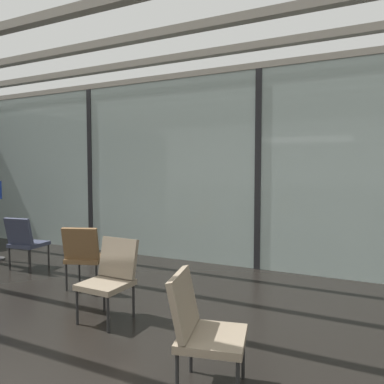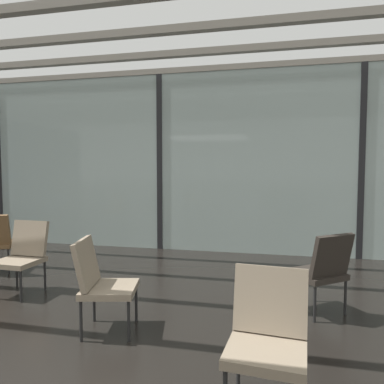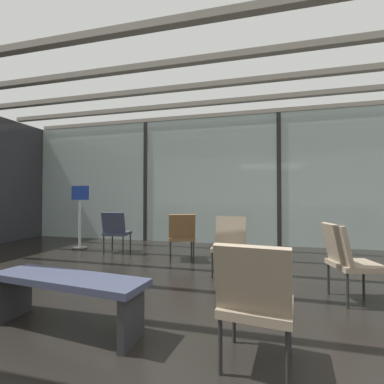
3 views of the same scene
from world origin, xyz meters
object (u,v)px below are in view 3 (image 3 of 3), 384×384
at_px(lounge_chair_2, 348,257).
at_px(lounge_chair_6, 255,297).
at_px(waiting_bench, 67,288).
at_px(info_sign, 80,219).
at_px(parked_airplane, 265,175).
at_px(lounge_chair_4, 116,229).
at_px(lounge_chair_3, 182,234).
at_px(lounge_chair_1, 230,241).

xyz_separation_m(lounge_chair_2, lounge_chair_6, (-1.00, -1.51, 0.00)).
height_order(waiting_bench, info_sign, info_sign).
height_order(parked_airplane, lounge_chair_6, parked_airplane).
distance_m(lounge_chair_2, lounge_chair_4, 4.29).
bearing_deg(lounge_chair_6, parked_airplane, -84.41).
relative_size(lounge_chair_3, info_sign, 0.60).
bearing_deg(lounge_chair_6, lounge_chair_3, -57.65).
height_order(parked_airplane, lounge_chair_2, parked_airplane).
xyz_separation_m(parked_airplane, waiting_bench, (-1.93, -10.97, -1.87)).
bearing_deg(parked_airplane, info_sign, -118.88).
relative_size(lounge_chair_1, lounge_chair_3, 1.00).
distance_m(parked_airplane, lounge_chair_1, 9.07).
relative_size(lounge_chair_2, lounge_chair_4, 1.00).
height_order(lounge_chair_3, lounge_chair_6, same).
relative_size(lounge_chair_2, lounge_chair_3, 1.00).
bearing_deg(lounge_chair_6, info_sign, -33.85).
height_order(lounge_chair_6, waiting_bench, lounge_chair_6).
bearing_deg(waiting_bench, lounge_chair_3, 91.00).
distance_m(lounge_chair_2, lounge_chair_6, 1.81).
xyz_separation_m(parked_airplane, lounge_chair_2, (0.71, -9.64, -1.74)).
xyz_separation_m(lounge_chair_4, info_sign, (-1.03, 0.20, 0.18)).
relative_size(lounge_chair_3, lounge_chair_6, 1.00).
relative_size(parked_airplane, lounge_chair_1, 14.44).
bearing_deg(lounge_chair_4, info_sign, -17.56).
height_order(lounge_chair_2, info_sign, info_sign).
distance_m(lounge_chair_6, waiting_bench, 1.65).
relative_size(lounge_chair_1, lounge_chair_4, 1.00).
relative_size(waiting_bench, info_sign, 1.07).
height_order(lounge_chair_1, lounge_chair_2, same).
relative_size(parked_airplane, lounge_chair_3, 14.44).
distance_m(parked_airplane, waiting_bench, 11.29).
distance_m(lounge_chair_2, lounge_chair_3, 2.76).
relative_size(lounge_chair_2, lounge_chair_6, 1.00).
bearing_deg(waiting_bench, parked_airplane, 86.38).
bearing_deg(lounge_chair_2, waiting_bench, 104.26).
bearing_deg(waiting_bench, lounge_chair_2, 33.13).
bearing_deg(lounge_chair_3, info_sign, -30.89).
height_order(parked_airplane, lounge_chair_1, parked_airplane).
bearing_deg(lounge_chair_2, lounge_chair_1, 49.23).
relative_size(lounge_chair_4, lounge_chair_6, 1.00).
height_order(lounge_chair_2, lounge_chair_4, same).
relative_size(parked_airplane, waiting_bench, 8.19).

